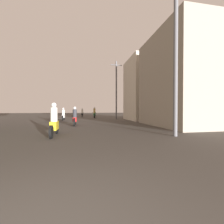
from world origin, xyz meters
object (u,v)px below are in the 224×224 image
at_px(motorcycle_green, 94,114).
at_px(utility_pole_far, 116,89).
at_px(motorcycle_white, 63,115).
at_px(motorcycle_blue, 55,115).
at_px(motorcycle_black, 82,113).
at_px(building_right_near, 181,80).
at_px(building_right_far, 147,90).
at_px(utility_pole_near, 176,56).
at_px(motorcycle_yellow, 54,123).
at_px(motorcycle_red, 75,118).

distance_m(motorcycle_green, utility_pole_far, 5.46).
relative_size(motorcycle_white, motorcycle_green, 0.99).
height_order(motorcycle_blue, motorcycle_black, motorcycle_blue).
relative_size(building_right_near, building_right_far, 0.96).
distance_m(building_right_far, utility_pole_near, 11.74).
height_order(motorcycle_blue, utility_pole_far, utility_pole_far).
xyz_separation_m(motorcycle_yellow, utility_pole_far, (5.83, 12.40, 3.46)).
xyz_separation_m(motorcycle_blue, motorcycle_black, (2.72, 10.06, -0.06)).
bearing_deg(building_right_far, building_right_near, -91.78).
relative_size(motorcycle_blue, motorcycle_white, 1.05).
bearing_deg(building_right_far, motorcycle_yellow, -132.72).
distance_m(motorcycle_yellow, motorcycle_black, 18.91).
height_order(motorcycle_black, utility_pole_far, utility_pole_far).
height_order(motorcycle_red, motorcycle_blue, motorcycle_blue).
xyz_separation_m(motorcycle_red, utility_pole_near, (5.05, -6.04, 3.21)).
relative_size(motorcycle_black, building_right_far, 0.26).
height_order(motorcycle_red, building_right_near, building_right_near).
bearing_deg(utility_pole_far, motorcycle_yellow, -115.18).
bearing_deg(utility_pole_near, motorcycle_green, 99.09).
bearing_deg(motorcycle_red, utility_pole_far, 60.41).
relative_size(motorcycle_green, utility_pole_near, 0.29).
xyz_separation_m(motorcycle_black, utility_pole_far, (4.66, -6.47, 3.49)).
distance_m(building_right_near, building_right_far, 6.96).
relative_size(motorcycle_white, motorcycle_black, 1.05).
bearing_deg(utility_pole_near, building_right_near, 52.30).
distance_m(motorcycle_red, building_right_near, 9.04).
bearing_deg(motorcycle_green, motorcycle_white, -123.43).
relative_size(motorcycle_green, building_right_near, 0.29).
bearing_deg(motorcycle_white, building_right_near, -43.94).
bearing_deg(motorcycle_yellow, building_right_far, 40.17).
distance_m(motorcycle_yellow, utility_pole_far, 14.14).
height_order(motorcycle_yellow, building_right_far, building_right_far).
distance_m(motorcycle_yellow, utility_pole_near, 6.67).
distance_m(utility_pole_near, utility_pole_far, 13.59).
bearing_deg(motorcycle_yellow, motorcycle_red, 74.64).
height_order(motorcycle_red, motorcycle_black, motorcycle_black).
relative_size(motorcycle_blue, motorcycle_black, 1.10).
relative_size(motorcycle_yellow, motorcycle_blue, 0.94).
distance_m(building_right_near, utility_pole_near, 5.38).
xyz_separation_m(motorcycle_white, motorcycle_green, (4.07, 4.32, 0.07)).
bearing_deg(motorcycle_yellow, motorcycle_white, 88.00).
bearing_deg(building_right_near, utility_pole_near, -127.70).
bearing_deg(motorcycle_white, utility_pole_far, 4.61).
bearing_deg(building_right_near, building_right_far, 88.22).
height_order(motorcycle_white, utility_pole_far, utility_pole_far).
bearing_deg(motorcycle_black, motorcycle_white, -113.45).
distance_m(building_right_near, utility_pole_far, 9.88).
xyz_separation_m(motorcycle_black, building_right_near, (7.86, -15.81, 3.01)).
xyz_separation_m(motorcycle_red, motorcycle_blue, (-2.25, 3.96, 0.06)).
distance_m(building_right_far, utility_pole_far, 4.18).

